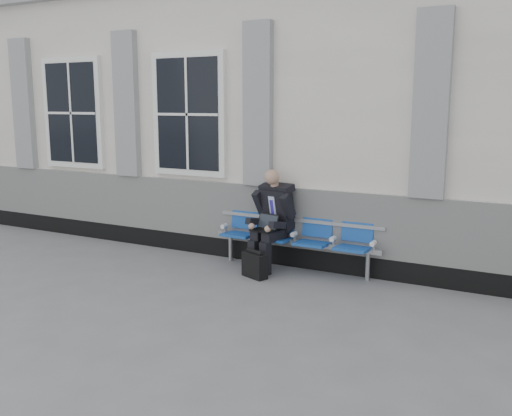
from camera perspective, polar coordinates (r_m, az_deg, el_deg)
The scene contains 5 objects.
ground at distance 8.65m, azimuth -13.86°, elevation -6.16°, with size 70.00×70.00×0.00m, color slate.
station_building at distance 11.13m, azimuth -2.34°, elevation 9.39°, with size 14.40×4.40×4.49m.
bench at distance 8.37m, azimuth 4.01°, elevation -2.52°, with size 2.60×0.47×0.91m.
businessman at distance 8.33m, azimuth 1.63°, elevation -0.84°, with size 0.65×0.87×1.49m.
briefcase at distance 8.06m, azimuth -0.13°, elevation -5.69°, with size 0.43×0.30×0.40m.
Camera 1 is at (5.59, -6.14, 2.43)m, focal length 40.00 mm.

